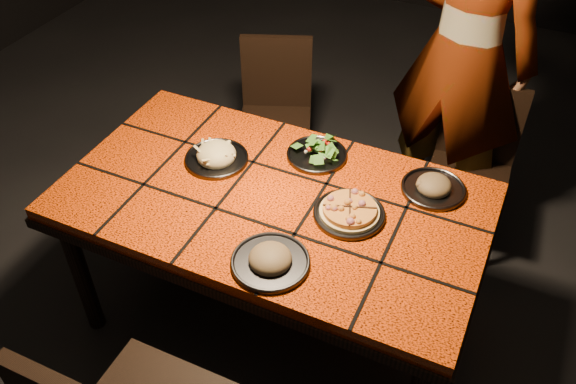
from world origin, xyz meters
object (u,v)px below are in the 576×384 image
at_px(dining_table, 273,211).
at_px(diner, 464,55).
at_px(chair_far_left, 276,105).
at_px(plate_pasta, 216,156).
at_px(plate_pizza, 349,212).
at_px(chair_far_right, 473,158).

relative_size(dining_table, diner, 0.87).
xyz_separation_m(chair_far_left, plate_pasta, (0.14, -0.84, 0.30)).
height_order(chair_far_left, plate_pizza, chair_far_left).
distance_m(dining_table, plate_pasta, 0.33).
bearing_deg(plate_pizza, diner, 81.33).
height_order(chair_far_left, diner, diner).
relative_size(dining_table, chair_far_right, 1.95).
xyz_separation_m(chair_far_right, diner, (-0.16, 0.12, 0.45)).
relative_size(dining_table, plate_pizza, 5.76).
relative_size(diner, plate_pasta, 7.22).
distance_m(dining_table, plate_pizza, 0.32).
bearing_deg(chair_far_left, plate_pizza, -73.05).
bearing_deg(diner, dining_table, 79.26).
height_order(dining_table, plate_pasta, plate_pasta).
height_order(chair_far_right, plate_pasta, chair_far_right).
bearing_deg(dining_table, chair_far_right, 56.38).
bearing_deg(plate_pasta, chair_far_left, 99.61).
height_order(diner, plate_pasta, diner).
relative_size(chair_far_left, plate_pasta, 3.21).
xyz_separation_m(dining_table, plate_pasta, (-0.30, 0.10, 0.10)).
height_order(dining_table, chair_far_left, chair_far_left).
bearing_deg(chair_far_right, plate_pasta, -141.21).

